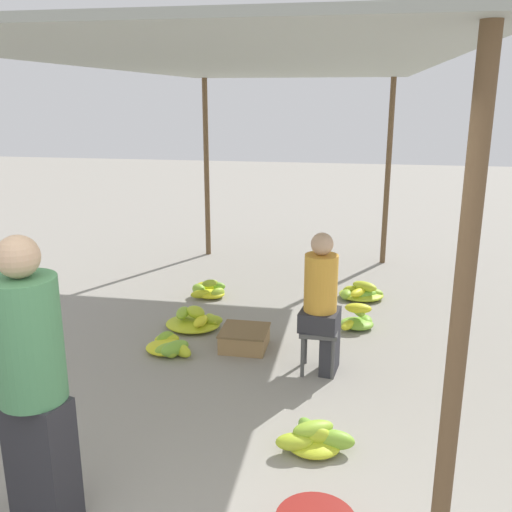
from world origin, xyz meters
TOP-DOWN VIEW (x-y plane):
  - canopy_post_front_right at (1.38, 0.30)m, footprint 0.08×0.08m
  - canopy_post_back_left at (-1.38, 6.71)m, footprint 0.08×0.08m
  - canopy_post_back_right at (1.38, 6.71)m, footprint 0.08×0.08m
  - canopy_tarp at (0.00, 3.51)m, footprint 3.16×6.81m
  - vendor_foreground at (-0.79, 0.70)m, footprint 0.47×0.47m
  - stool at (0.67, 2.94)m, footprint 0.34×0.34m
  - vendor_seated at (0.69, 2.95)m, footprint 0.38×0.38m
  - banana_pile_left_0 at (-0.81, 3.07)m, footprint 0.53×0.53m
  - banana_pile_left_1 at (-0.74, 3.71)m, footprint 0.64×0.54m
  - banana_pile_left_2 at (-0.85, 4.72)m, footprint 0.48×0.42m
  - banana_pile_right_0 at (0.73, 1.71)m, footprint 0.58×0.40m
  - banana_pile_right_1 at (1.02, 4.04)m, footprint 0.39×0.47m
  - banana_pile_right_2 at (1.06, 5.00)m, footprint 0.57×0.56m
  - crate_near at (-0.11, 3.32)m, footprint 0.47×0.47m

SIDE VIEW (x-z plane):
  - banana_pile_left_0 at x=-0.81m, z-range -0.02..0.14m
  - banana_pile_right_2 at x=1.06m, z-range -0.04..0.20m
  - banana_pile_left_2 at x=-0.85m, z-range -0.04..0.21m
  - banana_pile_left_1 at x=-0.74m, z-range -0.04..0.21m
  - banana_pile_right_0 at x=0.73m, z-range -0.02..0.20m
  - crate_near at x=-0.11m, z-range 0.00..0.20m
  - banana_pile_right_1 at x=1.02m, z-range -0.04..0.25m
  - stool at x=0.67m, z-range 0.13..0.55m
  - vendor_seated at x=0.69m, z-range 0.03..1.35m
  - vendor_foreground at x=-0.79m, z-range 0.03..1.81m
  - canopy_post_front_right at x=1.38m, z-range 0.00..2.73m
  - canopy_post_back_left at x=-1.38m, z-range 0.00..2.73m
  - canopy_post_back_right at x=1.38m, z-range 0.00..2.73m
  - canopy_tarp at x=0.00m, z-range 2.73..2.77m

